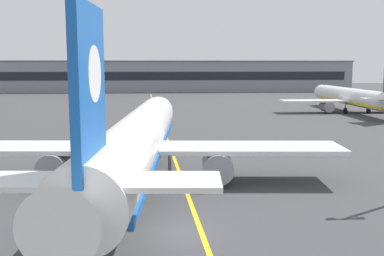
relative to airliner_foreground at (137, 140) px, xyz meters
The scene contains 6 objects.
ground_plane 11.65m from the airliner_foreground, 75.78° to the right, with size 400.00×400.00×0.00m, color #3D3D3F.
taxiway_centreline 19.67m from the airliner_foreground, 81.87° to the left, with size 0.30×180.00×0.01m, color yellow.
airliner_foreground is the anchor object (origin of this frame).
airliner_background 63.14m from the airliner_foreground, 51.96° to the left, with size 27.63×35.75×10.06m.
safety_cone_by_nose_gear 16.71m from the airliner_foreground, 86.59° to the left, with size 0.44×0.44×0.55m.
terminal_building 122.62m from the airliner_foreground, 91.05° to the left, with size 139.54×12.40×10.52m.
Camera 1 is at (-1.01, -24.03, 9.15)m, focal length 42.64 mm.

